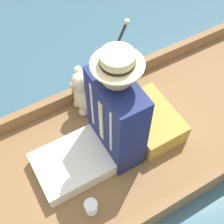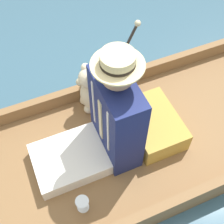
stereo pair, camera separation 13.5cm
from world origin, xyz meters
name	(u,v)px [view 1 (the left image)]	position (x,y,z in m)	size (l,w,h in m)	color
ground_plane	(99,163)	(0.00, 0.00, 0.00)	(16.00, 16.00, 0.00)	#385B70
punt_boat	(99,159)	(0.00, 0.00, 0.07)	(1.14, 3.37, 0.24)	brown
seat_cushion	(150,121)	(0.02, -0.45, 0.20)	(0.49, 0.34, 0.17)	#B7933D
seated_person	(106,125)	(0.01, -0.07, 0.45)	(0.43, 0.74, 0.91)	white
teddy_bear	(83,92)	(0.43, -0.11, 0.31)	(0.29, 0.17, 0.42)	beige
wine_glass	(91,206)	(-0.32, 0.22, 0.20)	(0.09, 0.09, 0.11)	silver
walking_cane	(113,55)	(0.47, -0.39, 0.52)	(0.04, 0.32, 0.68)	#2D2823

